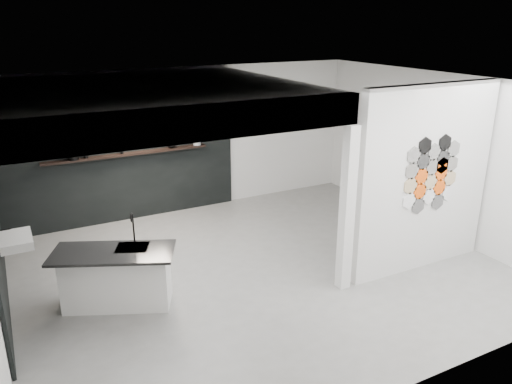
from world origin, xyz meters
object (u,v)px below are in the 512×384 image
object	(u,v)px
kettle	(171,144)
glass_bowl	(197,142)
wall_basin	(16,241)
partition_panel	(425,180)
bottle_dark	(122,150)
kitchen_island	(117,277)
utensil_cup	(86,155)
glass_vase	(197,141)
stockpot	(73,155)

from	to	relation	value
kettle	glass_bowl	xyz separation A→B (m)	(0.52, 0.00, -0.02)
wall_basin	kettle	bearing A→B (deg)	35.76
partition_panel	bottle_dark	distance (m)	5.23
kitchen_island	wall_basin	bearing A→B (deg)	168.29
partition_panel	kettle	distance (m)	4.66
bottle_dark	kitchen_island	bearing A→B (deg)	-106.11
glass_bowl	utensil_cup	world-z (taller)	glass_bowl
utensil_cup	glass_vase	bearing A→B (deg)	0.00
wall_basin	kettle	size ratio (longest dim) A/B	3.60
wall_basin	glass_vase	xyz separation A→B (m)	(3.39, 2.07, 0.54)
partition_panel	bottle_dark	size ratio (longest dim) A/B	20.23
glass_bowl	bottle_dark	distance (m)	1.46
wall_basin	stockpot	bearing A→B (deg)	62.22
stockpot	bottle_dark	world-z (taller)	stockpot
partition_panel	wall_basin	distance (m)	5.78
stockpot	kitchen_island	bearing A→B (deg)	-89.65
stockpot	utensil_cup	bearing A→B (deg)	0.00
bottle_dark	utensil_cup	world-z (taller)	bottle_dark
bottle_dark	stockpot	bearing A→B (deg)	180.00
kitchen_island	bottle_dark	world-z (taller)	bottle_dark
partition_panel	wall_basin	size ratio (longest dim) A/B	4.67
wall_basin	glass_vase	size ratio (longest dim) A/B	4.47
kitchen_island	stockpot	xyz separation A→B (m)	(-0.02, 2.87, 0.98)
glass_vase	bottle_dark	world-z (taller)	bottle_dark
kettle	glass_bowl	bearing A→B (deg)	16.71
utensil_cup	glass_bowl	bearing A→B (deg)	0.00
wall_basin	kitchen_island	distance (m)	1.43
partition_panel	kettle	world-z (taller)	partition_panel
bottle_dark	utensil_cup	distance (m)	0.63
partition_panel	stockpot	bearing A→B (deg)	138.56
glass_bowl	bottle_dark	world-z (taller)	bottle_dark
kitchen_island	kettle	world-z (taller)	kettle
stockpot	utensil_cup	world-z (taller)	stockpot
partition_panel	kitchen_island	world-z (taller)	partition_panel
kitchen_island	glass_bowl	bearing A→B (deg)	75.90
glass_bowl	partition_panel	bearing A→B (deg)	-61.77
stockpot	glass_vase	world-z (taller)	stockpot
glass_vase	utensil_cup	bearing A→B (deg)	180.00
glass_vase	utensil_cup	size ratio (longest dim) A/B	1.39
kettle	glass_bowl	distance (m)	0.52
partition_panel	glass_vase	xyz separation A→B (m)	(-2.08, 3.87, -0.01)
stockpot	utensil_cup	size ratio (longest dim) A/B	1.95
partition_panel	kitchen_island	bearing A→B (deg)	167.16
wall_basin	bottle_dark	xyz separation A→B (m)	(1.93, 2.07, 0.54)
wall_basin	bottle_dark	size ratio (longest dim) A/B	4.33
partition_panel	wall_basin	world-z (taller)	partition_panel
wall_basin	bottle_dark	distance (m)	2.88
kitchen_island	utensil_cup	world-z (taller)	utensil_cup
glass_vase	utensil_cup	distance (m)	2.09
kitchen_island	glass_vase	xyz separation A→B (m)	(2.28, 2.87, 0.97)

